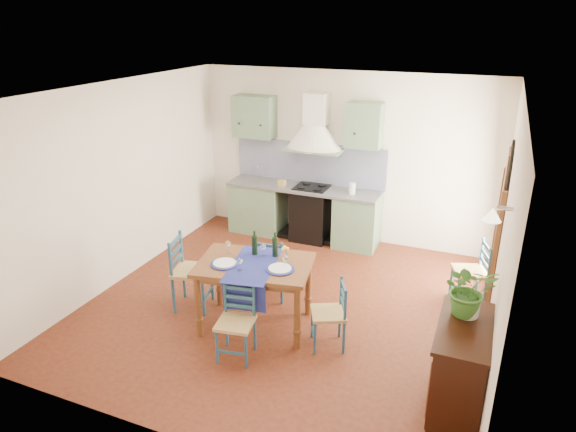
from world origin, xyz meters
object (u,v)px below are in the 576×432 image
object	(u,v)px
dining_table	(255,271)
chair_near	(236,322)
sideboard	(460,364)
potted_plant	(469,290)

from	to	relation	value
dining_table	chair_near	distance (m)	0.71
chair_near	sideboard	xyz separation A→B (m)	(2.36, 0.08, 0.07)
dining_table	potted_plant	xyz separation A→B (m)	(2.41, -0.34, 0.45)
dining_table	potted_plant	distance (m)	2.47
dining_table	chair_near	world-z (taller)	dining_table
potted_plant	chair_near	bearing A→B (deg)	-172.90
chair_near	potted_plant	bearing A→B (deg)	7.10
chair_near	potted_plant	distance (m)	2.48
dining_table	potted_plant	bearing A→B (deg)	-8.00
dining_table	sideboard	distance (m)	2.50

